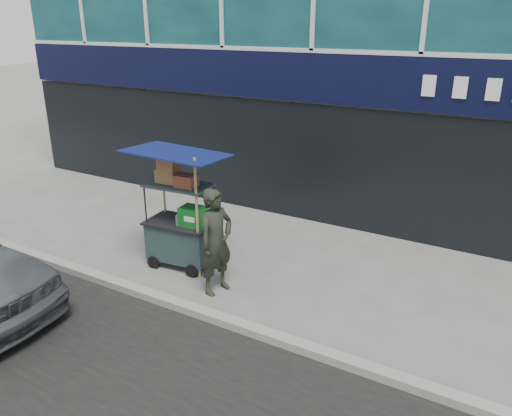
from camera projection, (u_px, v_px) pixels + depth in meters
The scene contains 4 objects.
ground at pixel (195, 305), 7.36m from camera, with size 80.00×80.00×0.00m, color #60605C.
curb at pixel (186, 308), 7.17m from camera, with size 80.00×0.18×0.12m, color gray.
vendor_cart at pixel (182, 226), 8.31m from camera, with size 1.61×1.21×2.05m.
vendor_man at pixel (216, 242), 7.46m from camera, with size 0.60×0.40×1.66m, color black.
Camera 1 is at (3.99, -5.05, 3.94)m, focal length 35.00 mm.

